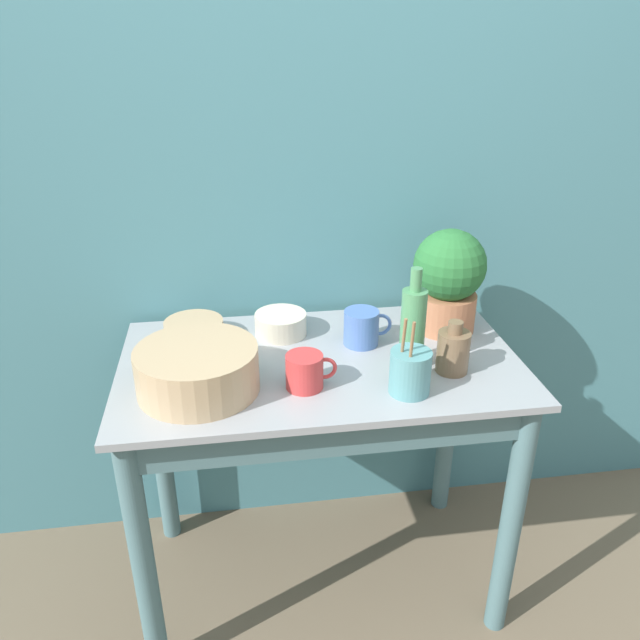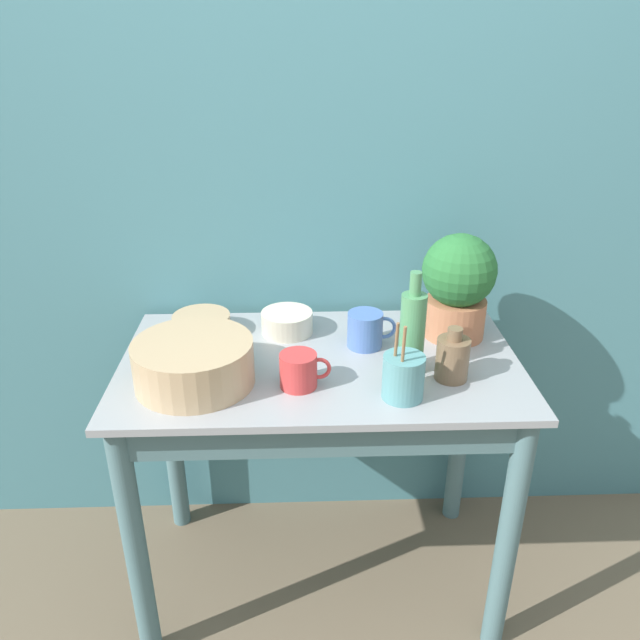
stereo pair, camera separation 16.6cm
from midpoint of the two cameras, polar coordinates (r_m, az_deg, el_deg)
name	(u,v)px [view 2 (the right image)]	position (r m, az deg, el deg)	size (l,w,h in m)	color
wall_back	(316,186)	(1.91, 2.13, 12.12)	(6.00, 0.05, 2.40)	teal
counter_table	(320,420)	(1.79, 2.71, -9.18)	(1.09, 0.62, 0.81)	slate
potted_plant	(458,284)	(1.83, 15.06, 3.17)	(0.21, 0.21, 0.31)	#B7704C
bowl_wash_large	(194,363)	(1.59, -8.57, -3.97)	(0.31, 0.31, 0.12)	tan
bottle_tall	(412,331)	(1.63, 11.32, -1.06)	(0.07, 0.07, 0.28)	#4C8C59
bottle_short	(452,358)	(1.65, 14.86, -3.44)	(0.09, 0.09, 0.14)	brown
mug_blue	(366,330)	(1.77, 6.89, -0.95)	(0.14, 0.10, 0.10)	#4C70B7
mug_red	(299,370)	(1.57, 1.11, -4.70)	(0.13, 0.10, 0.09)	#C63838
bowl_small_cream	(287,322)	(1.84, -0.47, -0.27)	(0.15, 0.15, 0.07)	beige
bowl_small_tan	(202,325)	(1.85, -8.27, -0.49)	(0.17, 0.17, 0.06)	tan
utensil_cup	(403,377)	(1.54, 10.69, -5.20)	(0.10, 0.10, 0.21)	#569399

